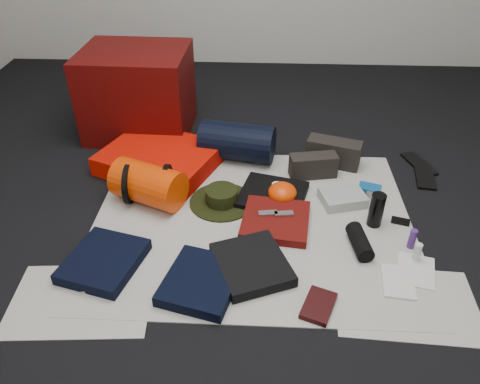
{
  "coord_description": "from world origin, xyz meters",
  "views": [
    {
      "loc": [
        0.03,
        -1.84,
        1.51
      ],
      "look_at": [
        -0.07,
        0.12,
        0.1
      ],
      "focal_mm": 35.0,
      "sensor_mm": 36.0,
      "label": 1
    }
  ],
  "objects_px": {
    "paperback_book": "(318,306)",
    "navy_duffel": "(237,142)",
    "stuff_sack": "(148,184)",
    "compact_camera": "(374,196)",
    "water_bottle": "(376,210)",
    "red_cabinet": "(138,92)",
    "sleeping_pad": "(160,158)"
  },
  "relations": [
    {
      "from": "paperback_book",
      "to": "navy_duffel",
      "type": "bearing_deg",
      "value": 130.65
    },
    {
      "from": "stuff_sack",
      "to": "compact_camera",
      "type": "bearing_deg",
      "value": 3.87
    },
    {
      "from": "water_bottle",
      "to": "compact_camera",
      "type": "xyz_separation_m",
      "value": [
        0.04,
        0.22,
        -0.07
      ]
    },
    {
      "from": "navy_duffel",
      "to": "paperback_book",
      "type": "bearing_deg",
      "value": -60.45
    },
    {
      "from": "water_bottle",
      "to": "red_cabinet",
      "type": "bearing_deg",
      "value": 145.63
    },
    {
      "from": "red_cabinet",
      "to": "water_bottle",
      "type": "height_order",
      "value": "red_cabinet"
    },
    {
      "from": "stuff_sack",
      "to": "water_bottle",
      "type": "distance_m",
      "value": 1.17
    },
    {
      "from": "sleeping_pad",
      "to": "compact_camera",
      "type": "height_order",
      "value": "sleeping_pad"
    },
    {
      "from": "navy_duffel",
      "to": "water_bottle",
      "type": "height_order",
      "value": "navy_duffel"
    },
    {
      "from": "red_cabinet",
      "to": "navy_duffel",
      "type": "bearing_deg",
      "value": -25.9
    },
    {
      "from": "red_cabinet",
      "to": "compact_camera",
      "type": "relative_size",
      "value": 7.49
    },
    {
      "from": "red_cabinet",
      "to": "compact_camera",
      "type": "distance_m",
      "value": 1.61
    },
    {
      "from": "paperback_book",
      "to": "red_cabinet",
      "type": "bearing_deg",
      "value": 146.87
    },
    {
      "from": "red_cabinet",
      "to": "water_bottle",
      "type": "bearing_deg",
      "value": -32.65
    },
    {
      "from": "stuff_sack",
      "to": "water_bottle",
      "type": "height_order",
      "value": "stuff_sack"
    },
    {
      "from": "compact_camera",
      "to": "paperback_book",
      "type": "xyz_separation_m",
      "value": [
        -0.37,
        -0.77,
        -0.01
      ]
    },
    {
      "from": "sleeping_pad",
      "to": "paperback_book",
      "type": "distance_m",
      "value": 1.33
    },
    {
      "from": "stuff_sack",
      "to": "paperback_book",
      "type": "height_order",
      "value": "stuff_sack"
    },
    {
      "from": "stuff_sack",
      "to": "water_bottle",
      "type": "xyz_separation_m",
      "value": [
        1.16,
        -0.14,
        -0.02
      ]
    },
    {
      "from": "navy_duffel",
      "to": "water_bottle",
      "type": "distance_m",
      "value": 0.93
    },
    {
      "from": "paperback_book",
      "to": "water_bottle",
      "type": "bearing_deg",
      "value": 81.32
    },
    {
      "from": "water_bottle",
      "to": "stuff_sack",
      "type": "bearing_deg",
      "value": 173.08
    },
    {
      "from": "compact_camera",
      "to": "water_bottle",
      "type": "bearing_deg",
      "value": -84.78
    },
    {
      "from": "sleeping_pad",
      "to": "water_bottle",
      "type": "xyz_separation_m",
      "value": [
        1.17,
        -0.48,
        0.03
      ]
    },
    {
      "from": "navy_duffel",
      "to": "compact_camera",
      "type": "height_order",
      "value": "navy_duffel"
    },
    {
      "from": "sleeping_pad",
      "to": "compact_camera",
      "type": "relative_size",
      "value": 7.1
    },
    {
      "from": "stuff_sack",
      "to": "sleeping_pad",
      "type": "bearing_deg",
      "value": 91.26
    },
    {
      "from": "stuff_sack",
      "to": "water_bottle",
      "type": "bearing_deg",
      "value": -6.92
    },
    {
      "from": "sleeping_pad",
      "to": "paperback_book",
      "type": "bearing_deg",
      "value": -50.76
    },
    {
      "from": "compact_camera",
      "to": "paperback_book",
      "type": "bearing_deg",
      "value": -99.09
    },
    {
      "from": "sleeping_pad",
      "to": "navy_duffel",
      "type": "height_order",
      "value": "navy_duffel"
    },
    {
      "from": "red_cabinet",
      "to": "sleeping_pad",
      "type": "distance_m",
      "value": 0.55
    }
  ]
}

